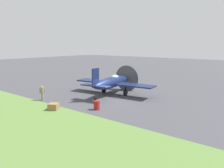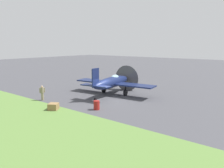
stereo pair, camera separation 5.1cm
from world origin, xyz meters
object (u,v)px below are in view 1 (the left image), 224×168
at_px(ground_crew_chief, 42,93).
at_px(supply_crate, 54,107).
at_px(airplane_lead, 113,82).
at_px(fuel_drum, 97,105).

bearing_deg(ground_crew_chief, supply_crate, 96.82).
xyz_separation_m(ground_crew_chief, supply_crate, (4.09, -1.56, -0.59)).
height_order(airplane_lead, ground_crew_chief, airplane_lead).
bearing_deg(airplane_lead, ground_crew_chief, -128.33).
distance_m(ground_crew_chief, fuel_drum, 7.54).
height_order(ground_crew_chief, fuel_drum, ground_crew_chief).
distance_m(fuel_drum, supply_crate, 4.30).
bearing_deg(supply_crate, ground_crew_chief, 159.09).
relative_size(airplane_lead, ground_crew_chief, 6.40).
xyz_separation_m(airplane_lead, fuel_drum, (2.87, -6.23, -1.19)).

